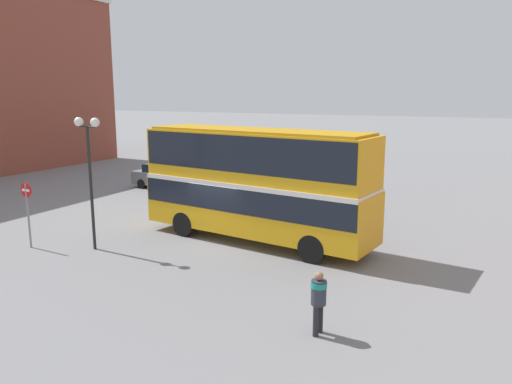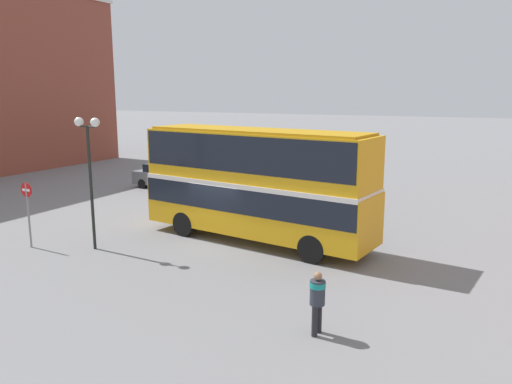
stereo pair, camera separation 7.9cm
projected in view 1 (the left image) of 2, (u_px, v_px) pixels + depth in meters
The scene contains 7 objects.
ground_plane at pixel (217, 241), 21.35m from camera, with size 240.00×240.00×0.00m, color slate.
double_decker_bus at pixel (256, 178), 20.86m from camera, with size 10.52×3.89×4.78m.
pedestrian_foreground at pixel (319, 296), 12.96m from camera, with size 0.46×0.46×1.73m.
parked_car_kerb_near at pixel (166, 176), 33.04m from camera, with size 4.45×2.02×1.63m.
parked_car_kerb_far at pixel (279, 179), 32.08m from camera, with size 4.49×1.98×1.54m.
street_lamp_twin_globe at pixel (89, 151), 19.54m from camera, with size 1.20×0.36×5.32m.
no_entry_sign at pixel (27, 205), 20.17m from camera, with size 0.60×0.08×2.71m.
Camera 1 is at (10.64, -17.62, 6.27)m, focal length 35.00 mm.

